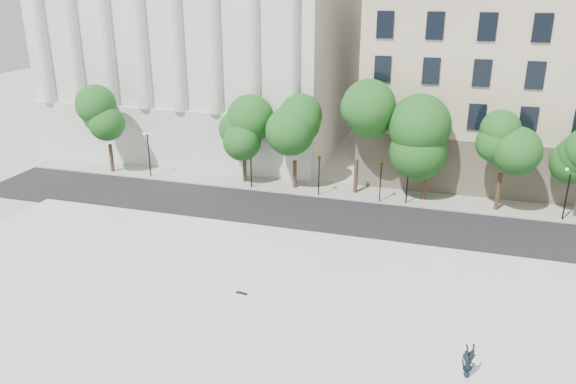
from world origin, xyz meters
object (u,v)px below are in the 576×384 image
traffic_light_east (382,162)px  skateboard (242,293)px  person_lying (467,372)px  traffic_light_west (319,157)px

traffic_light_east → skateboard: bearing=-107.2°
skateboard → traffic_light_east: bearing=79.8°
person_lying → traffic_light_east: bearing=88.0°
person_lying → skateboard: bearing=142.9°
traffic_light_east → skateboard: size_ratio=5.96×
traffic_light_east → person_lying: size_ratio=2.39×
traffic_light_west → skateboard: (-0.25, -17.98, -3.14)m
traffic_light_west → person_lying: (12.39, -21.89, -2.94)m
traffic_light_west → traffic_light_east: (5.31, 0.00, -0.00)m
traffic_light_east → person_lying: bearing=-72.1°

